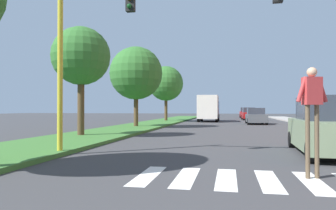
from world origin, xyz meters
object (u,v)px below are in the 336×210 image
tree_far (136,73)px  traffic_light_gantry (129,23)px  suv_crossing (327,127)px  sedan_midblock (256,117)px  sedan_far_horizon (245,113)px  tree_distant (166,84)px  sedan_distant (249,114)px  pedestrian_performer (312,104)px  truck_box_delivery (209,108)px  tree_mid (81,57)px

tree_far → traffic_light_gantry: (4.27, -14.84, -0.10)m
traffic_light_gantry → tree_far: bearing=106.0°
suv_crossing → traffic_light_gantry: bearing=-165.3°
sedan_midblock → sedan_far_horizon: 21.86m
sedan_far_horizon → tree_far: bearing=-108.7°
traffic_light_gantry → sedan_midblock: 24.00m
tree_distant → suv_crossing: bearing=-67.1°
tree_distant → sedan_distant: bearing=38.7°
pedestrian_performer → tree_distant: bearing=107.6°
suv_crossing → sedan_far_horizon: bearing=90.7°
truck_box_delivery → traffic_light_gantry: bearing=-91.5°
tree_far → sedan_midblock: 13.49m
tree_far → sedan_distant: tree_far is taller
tree_far → traffic_light_gantry: size_ratio=0.77×
tree_mid → traffic_light_gantry: size_ratio=0.70×
tree_distant → sedan_midblock: bearing=-21.4°
sedan_far_horizon → sedan_midblock: bearing=-90.1°
tree_distant → suv_crossing: 27.65m
tree_distant → pedestrian_performer: size_ratio=2.60×
tree_mid → sedan_midblock: (10.48, 17.04, -3.61)m
suv_crossing → tree_distant: bearing=112.9°
tree_mid → tree_distant: (0.42, 20.98, 0.18)m
traffic_light_gantry → sedan_far_horizon: bearing=82.5°
tree_distant → sedan_midblock: (10.06, -3.94, -3.79)m
traffic_light_gantry → sedan_distant: bearing=80.5°
tree_mid → sedan_far_horizon: bearing=74.9°
tree_far → truck_box_delivery: bearing=69.7°
tree_far → sedan_distant: (10.13, 20.18, -3.65)m
pedestrian_performer → sedan_distant: size_ratio=0.59×
sedan_midblock → sedan_distant: 12.02m
tree_mid → suv_crossing: (11.08, -4.28, -3.44)m
sedan_far_horizon → traffic_light_gantry: bearing=-97.5°
traffic_light_gantry → truck_box_delivery: traffic_light_gantry is taller
truck_box_delivery → sedan_midblock: bearing=-46.9°
pedestrian_performer → suv_crossing: pedestrian_performer is taller
tree_mid → suv_crossing: size_ratio=1.24×
tree_mid → tree_far: 8.89m
tree_far → sedan_far_horizon: size_ratio=1.47×
tree_far → sedan_midblock: bearing=38.9°
sedan_far_horizon → truck_box_delivery: 17.24m
traffic_light_gantry → tree_mid: bearing=127.9°
suv_crossing → sedan_midblock: (-0.60, 21.32, -0.17)m
tree_mid → sedan_far_horizon: 40.46m
suv_crossing → sedan_distant: 33.35m
tree_distant → traffic_light_gantry: tree_distant is taller
tree_mid → pedestrian_performer: tree_mid is taller
tree_distant → traffic_light_gantry: (4.23, -26.95, -0.21)m
sedan_far_horizon → truck_box_delivery: (-5.13, -16.43, 0.83)m
traffic_light_gantry → pedestrian_performer: bearing=-23.3°
suv_crossing → tree_mid: bearing=158.9°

